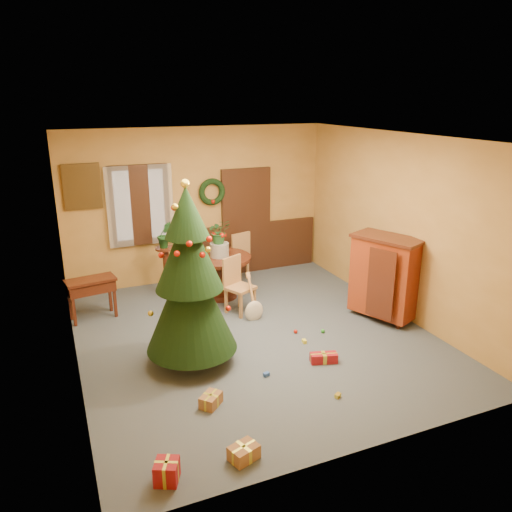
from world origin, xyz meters
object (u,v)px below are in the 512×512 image
chair_near (237,283)px  writing_desk (91,289)px  dining_table (220,269)px  sideboard (385,275)px  christmas_tree (189,281)px

chair_near → writing_desk: (-2.23, 0.64, 0.01)m
dining_table → chair_near: (0.05, -0.70, -0.03)m
dining_table → sideboard: bearing=-41.0°
chair_near → sideboard: (2.07, -1.14, 0.23)m
dining_table → writing_desk: (-2.18, -0.06, -0.02)m
christmas_tree → sideboard: christmas_tree is taller
chair_near → writing_desk: bearing=163.9°
chair_near → sideboard: sideboard is taller
writing_desk → sideboard: (4.30, -1.78, 0.22)m
christmas_tree → sideboard: (3.21, 0.18, -0.45)m
writing_desk → sideboard: bearing=-22.5°
dining_table → chair_near: 0.70m
sideboard → writing_desk: bearing=157.5°
dining_table → sideboard: 2.82m
christmas_tree → writing_desk: size_ratio=3.06×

